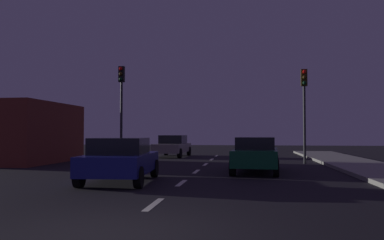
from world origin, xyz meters
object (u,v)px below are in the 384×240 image
at_px(traffic_signal_left, 121,95).
at_px(car_adjacent_lane, 121,159).
at_px(car_oncoming_far, 173,146).
at_px(traffic_signal_right, 304,97).
at_px(car_stopped_ahead, 256,154).

xyz_separation_m(traffic_signal_left, car_adjacent_lane, (2.88, -8.75, -3.02)).
bearing_deg(car_oncoming_far, traffic_signal_right, -32.73).
bearing_deg(car_adjacent_lane, traffic_signal_left, 108.23).
relative_size(traffic_signal_right, car_adjacent_lane, 1.21).
bearing_deg(traffic_signal_right, car_oncoming_far, 147.27).
bearing_deg(traffic_signal_right, car_adjacent_lane, -129.44).
xyz_separation_m(car_stopped_ahead, car_adjacent_lane, (-4.52, -3.89, -0.00)).
height_order(traffic_signal_left, car_adjacent_lane, traffic_signal_left).
bearing_deg(traffic_signal_left, traffic_signal_right, -0.00).
distance_m(traffic_signal_right, car_adjacent_lane, 11.67).
distance_m(traffic_signal_left, traffic_signal_right, 10.09).
bearing_deg(car_stopped_ahead, car_oncoming_far, 118.32).
height_order(traffic_signal_right, car_oncoming_far, traffic_signal_right).
bearing_deg(car_stopped_ahead, car_adjacent_lane, -139.28).
distance_m(traffic_signal_left, car_stopped_ahead, 9.36).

